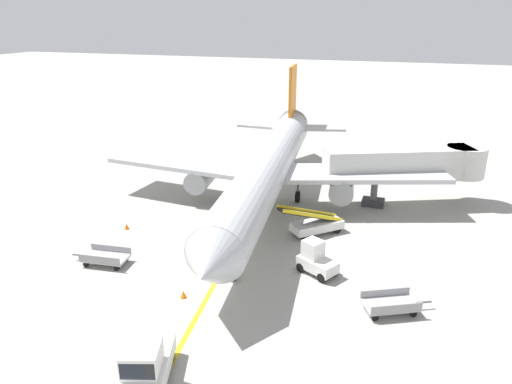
{
  "coord_description": "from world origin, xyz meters",
  "views": [
    {
      "loc": [
        10.69,
        -21.75,
        14.91
      ],
      "look_at": [
        -0.07,
        9.92,
        2.5
      ],
      "focal_mm": 33.56,
      "sensor_mm": 36.0,
      "label": 1
    }
  ],
  "objects_px": {
    "jet_bridge": "(414,163)",
    "safety_cone_nose_right": "(183,294)",
    "airliner": "(269,167)",
    "belt_loader_forward_hold": "(316,224)",
    "baggage_tug_near_wing": "(316,259)",
    "safety_cone_nose_left": "(127,226)",
    "baggage_cart_loaded": "(391,304)",
    "pushback_tug": "(145,364)",
    "baggage_cart_empty_trailing": "(105,257)",
    "ground_crew_marshaller": "(206,230)"
  },
  "relations": [
    {
      "from": "pushback_tug",
      "to": "belt_loader_forward_hold",
      "type": "xyz_separation_m",
      "value": [
        3.69,
        17.15,
        -0.22
      ]
    },
    {
      "from": "baggage_tug_near_wing",
      "to": "ground_crew_marshaller",
      "type": "distance_m",
      "value": 8.33
    },
    {
      "from": "baggage_cart_loaded",
      "to": "airliner",
      "type": "bearing_deg",
      "value": 130.73
    },
    {
      "from": "baggage_cart_loaded",
      "to": "baggage_tug_near_wing",
      "type": "bearing_deg",
      "value": 149.22
    },
    {
      "from": "belt_loader_forward_hold",
      "to": "airliner",
      "type": "bearing_deg",
      "value": 140.12
    },
    {
      "from": "jet_bridge",
      "to": "pushback_tug",
      "type": "distance_m",
      "value": 27.42
    },
    {
      "from": "baggage_cart_loaded",
      "to": "jet_bridge",
      "type": "bearing_deg",
      "value": 88.54
    },
    {
      "from": "pushback_tug",
      "to": "baggage_cart_loaded",
      "type": "height_order",
      "value": "pushback_tug"
    },
    {
      "from": "baggage_tug_near_wing",
      "to": "ground_crew_marshaller",
      "type": "height_order",
      "value": "baggage_tug_near_wing"
    },
    {
      "from": "pushback_tug",
      "to": "ground_crew_marshaller",
      "type": "xyz_separation_m",
      "value": [
        -3.24,
        13.39,
        -0.08
      ]
    },
    {
      "from": "ground_crew_marshaller",
      "to": "baggage_tug_near_wing",
      "type": "bearing_deg",
      "value": -12.64
    },
    {
      "from": "ground_crew_marshaller",
      "to": "pushback_tug",
      "type": "bearing_deg",
      "value": -76.41
    },
    {
      "from": "airliner",
      "to": "belt_loader_forward_hold",
      "type": "xyz_separation_m",
      "value": [
        4.75,
        -3.97,
        -2.64
      ]
    },
    {
      "from": "airliner",
      "to": "pushback_tug",
      "type": "xyz_separation_m",
      "value": [
        1.07,
        -21.12,
        -2.42
      ]
    },
    {
      "from": "airliner",
      "to": "jet_bridge",
      "type": "relative_size",
      "value": 2.75
    },
    {
      "from": "airliner",
      "to": "safety_cone_nose_left",
      "type": "height_order",
      "value": "airliner"
    },
    {
      "from": "ground_crew_marshaller",
      "to": "baggage_cart_loaded",
      "type": "bearing_deg",
      "value": -19.77
    },
    {
      "from": "airliner",
      "to": "safety_cone_nose_right",
      "type": "xyz_separation_m",
      "value": [
        -0.47,
        -14.63,
        -3.2
      ]
    },
    {
      "from": "ground_crew_marshaller",
      "to": "safety_cone_nose_right",
      "type": "bearing_deg",
      "value": -76.15
    },
    {
      "from": "airliner",
      "to": "jet_bridge",
      "type": "distance_m",
      "value": 11.84
    },
    {
      "from": "baggage_cart_loaded",
      "to": "baggage_cart_empty_trailing",
      "type": "height_order",
      "value": "same"
    },
    {
      "from": "belt_loader_forward_hold",
      "to": "baggage_cart_empty_trailing",
      "type": "relative_size",
      "value": 1.17
    },
    {
      "from": "jet_bridge",
      "to": "airliner",
      "type": "bearing_deg",
      "value": -158.71
    },
    {
      "from": "baggage_cart_empty_trailing",
      "to": "safety_cone_nose_left",
      "type": "bearing_deg",
      "value": 109.03
    },
    {
      "from": "jet_bridge",
      "to": "safety_cone_nose_left",
      "type": "height_order",
      "value": "jet_bridge"
    },
    {
      "from": "baggage_cart_empty_trailing",
      "to": "baggage_cart_loaded",
      "type": "bearing_deg",
      "value": 1.37
    },
    {
      "from": "baggage_tug_near_wing",
      "to": "safety_cone_nose_left",
      "type": "distance_m",
      "value": 14.73
    },
    {
      "from": "baggage_tug_near_wing",
      "to": "baggage_cart_loaded",
      "type": "relative_size",
      "value": 0.74
    },
    {
      "from": "airliner",
      "to": "ground_crew_marshaller",
      "type": "bearing_deg",
      "value": -105.67
    },
    {
      "from": "pushback_tug",
      "to": "baggage_cart_loaded",
      "type": "xyz_separation_m",
      "value": [
        9.54,
        8.79,
        -0.53
      ]
    },
    {
      "from": "ground_crew_marshaller",
      "to": "airliner",
      "type": "bearing_deg",
      "value": 74.33
    },
    {
      "from": "jet_bridge",
      "to": "baggage_tug_near_wing",
      "type": "height_order",
      "value": "jet_bridge"
    },
    {
      "from": "baggage_tug_near_wing",
      "to": "safety_cone_nose_left",
      "type": "xyz_separation_m",
      "value": [
        -14.6,
        1.82,
        -0.71
      ]
    },
    {
      "from": "pushback_tug",
      "to": "baggage_tug_near_wing",
      "type": "height_order",
      "value": "pushback_tug"
    },
    {
      "from": "airliner",
      "to": "baggage_tug_near_wing",
      "type": "distance_m",
      "value": 11.53
    },
    {
      "from": "jet_bridge",
      "to": "safety_cone_nose_left",
      "type": "bearing_deg",
      "value": -148.56
    },
    {
      "from": "baggage_cart_loaded",
      "to": "baggage_cart_empty_trailing",
      "type": "xyz_separation_m",
      "value": [
        -17.52,
        -0.42,
        0.0
      ]
    },
    {
      "from": "baggage_cart_loaded",
      "to": "safety_cone_nose_right",
      "type": "relative_size",
      "value": 8.42
    },
    {
      "from": "baggage_cart_loaded",
      "to": "baggage_cart_empty_trailing",
      "type": "relative_size",
      "value": 0.97
    },
    {
      "from": "safety_cone_nose_left",
      "to": "belt_loader_forward_hold",
      "type": "bearing_deg",
      "value": 15.67
    },
    {
      "from": "airliner",
      "to": "belt_loader_forward_hold",
      "type": "distance_m",
      "value": 6.73
    },
    {
      "from": "jet_bridge",
      "to": "safety_cone_nose_right",
      "type": "distance_m",
      "value": 22.4
    },
    {
      "from": "ground_crew_marshaller",
      "to": "safety_cone_nose_left",
      "type": "height_order",
      "value": "ground_crew_marshaller"
    },
    {
      "from": "belt_loader_forward_hold",
      "to": "safety_cone_nose_left",
      "type": "height_order",
      "value": "belt_loader_forward_hold"
    },
    {
      "from": "airliner",
      "to": "ground_crew_marshaller",
      "type": "height_order",
      "value": "airliner"
    },
    {
      "from": "belt_loader_forward_hold",
      "to": "safety_cone_nose_left",
      "type": "distance_m",
      "value": 13.92
    },
    {
      "from": "baggage_cart_loaded",
      "to": "safety_cone_nose_left",
      "type": "xyz_separation_m",
      "value": [
        -19.25,
        4.59,
        -0.25
      ]
    },
    {
      "from": "jet_bridge",
      "to": "pushback_tug",
      "type": "bearing_deg",
      "value": -111.41
    },
    {
      "from": "baggage_cart_empty_trailing",
      "to": "safety_cone_nose_left",
      "type": "xyz_separation_m",
      "value": [
        -1.73,
        5.01,
        -0.25
      ]
    },
    {
      "from": "airliner",
      "to": "baggage_cart_loaded",
      "type": "height_order",
      "value": "airliner"
    }
  ]
}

